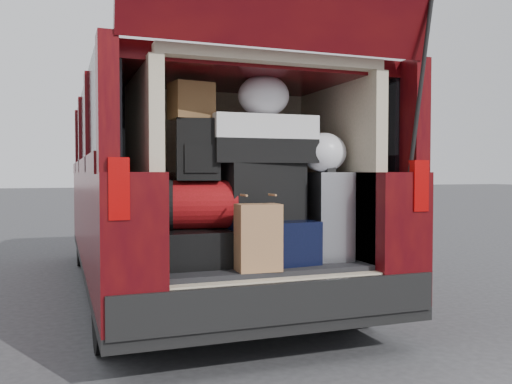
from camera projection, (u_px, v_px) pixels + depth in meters
The scene contains 14 objects.
ground at pixel (262, 356), 3.23m from camera, with size 80.00×80.00×0.00m, color #343437.
minivan at pixel (191, 193), 4.94m from camera, with size 1.90×5.35×2.77m.
load_floor at pixel (247, 300), 3.48m from camera, with size 1.24×1.05×0.55m, color black.
black_hardshell at pixel (193, 246), 3.24m from camera, with size 0.38×0.52×0.21m, color black.
navy_hardshell at pixel (264, 240), 3.35m from camera, with size 0.48×0.59×0.26m, color black.
silver_roller at pixel (326, 215), 3.44m from camera, with size 0.23×0.37×0.55m, color silver.
kraft_bag at pixel (258, 237), 3.01m from camera, with size 0.24×0.15×0.37m, color #9D6B47.
red_duffel at pixel (199, 205), 3.25m from camera, with size 0.45×0.29×0.29m, color #9E0E17.
black_soft_case at pixel (262, 191), 3.36m from camera, with size 0.48×0.29×0.35m, color black.
backpack at pixel (198, 150), 3.20m from camera, with size 0.25×0.15×0.36m, color black.
twotone_duffel at pixel (260, 140), 3.36m from camera, with size 0.65×0.34×0.29m, color silver.
grocery_sack_lower at pixel (191, 101), 3.22m from camera, with size 0.24×0.19×0.22m, color brown.
plastic_bag_center at pixel (264, 96), 3.37m from camera, with size 0.32×0.30×0.26m, color white.
plastic_bag_right at pixel (324, 153), 3.42m from camera, with size 0.29×0.27×0.25m, color white.
Camera 1 is at (-1.13, -2.99, 1.09)m, focal length 38.00 mm.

